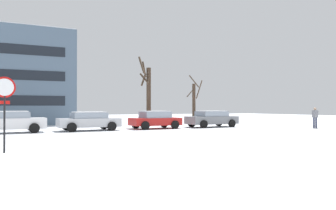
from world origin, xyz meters
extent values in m
plane|color=white|center=(0.00, 0.00, 0.00)|extent=(120.00, 120.00, 0.00)
cube|color=silver|center=(0.00, 3.29, 0.00)|extent=(80.00, 8.57, 0.00)
cylinder|color=black|center=(-1.46, -1.67, 1.16)|extent=(0.07, 0.11, 2.32)
cylinder|color=red|center=(-1.46, -1.67, 2.37)|extent=(0.74, 0.19, 0.76)
cylinder|color=white|center=(-1.46, -1.68, 2.37)|extent=(0.61, 0.16, 0.62)
cube|color=red|center=(-1.46, -1.67, 1.82)|extent=(0.36, 0.10, 0.12)
cylinder|color=white|center=(-1.46, -1.66, 2.42)|extent=(0.41, 0.11, 0.42)
cube|color=white|center=(-1.49, 8.43, 0.62)|extent=(4.49, 1.94, 0.69)
cube|color=#8C99A8|center=(-1.49, 8.43, 1.16)|extent=(2.50, 1.71, 0.40)
cube|color=white|center=(-1.49, 8.43, 1.39)|extent=(2.27, 1.58, 0.06)
cylinder|color=black|center=(-0.09, 9.39, 0.32)|extent=(0.65, 0.25, 0.64)
cylinder|color=black|center=(-0.01, 7.61, 0.32)|extent=(0.65, 0.25, 0.64)
cube|color=silver|center=(3.62, 8.50, 0.57)|extent=(4.33, 2.08, 0.61)
cube|color=#8C99A8|center=(3.62, 8.50, 1.08)|extent=(2.41, 1.84, 0.41)
cube|color=white|center=(3.62, 8.50, 1.32)|extent=(2.20, 1.70, 0.06)
cylinder|color=black|center=(4.96, 9.52, 0.32)|extent=(0.65, 0.25, 0.64)
cylinder|color=black|center=(5.05, 7.60, 0.32)|extent=(0.65, 0.25, 0.64)
cylinder|color=black|center=(2.20, 9.40, 0.32)|extent=(0.65, 0.25, 0.64)
cylinder|color=black|center=(2.29, 7.47, 0.32)|extent=(0.65, 0.25, 0.64)
cube|color=red|center=(8.73, 8.47, 0.55)|extent=(3.94, 1.97, 0.57)
cube|color=#8C99A8|center=(8.73, 8.47, 1.08)|extent=(2.19, 1.75, 0.48)
cube|color=white|center=(8.73, 8.47, 1.35)|extent=(2.00, 1.61, 0.06)
cylinder|color=black|center=(9.95, 9.44, 0.32)|extent=(0.65, 0.25, 0.64)
cylinder|color=black|center=(10.03, 7.60, 0.32)|extent=(0.65, 0.25, 0.64)
cylinder|color=black|center=(7.44, 9.33, 0.32)|extent=(0.65, 0.25, 0.64)
cylinder|color=black|center=(7.52, 7.49, 0.32)|extent=(0.65, 0.25, 0.64)
cube|color=slate|center=(13.84, 8.34, 0.59)|extent=(4.44, 1.96, 0.63)
cube|color=#8C99A8|center=(13.84, 8.34, 1.11)|extent=(2.47, 1.73, 0.42)
cube|color=white|center=(13.84, 8.34, 1.35)|extent=(2.25, 1.60, 0.06)
cylinder|color=black|center=(15.22, 9.31, 0.32)|extent=(0.65, 0.25, 0.64)
cylinder|color=black|center=(15.30, 7.50, 0.32)|extent=(0.65, 0.25, 0.64)
cylinder|color=black|center=(12.39, 9.18, 0.32)|extent=(0.65, 0.25, 0.64)
cylinder|color=black|center=(12.47, 7.37, 0.32)|extent=(0.65, 0.25, 0.64)
cylinder|color=#2D334C|center=(20.77, 3.71, 0.42)|extent=(0.14, 0.14, 0.84)
cylinder|color=#2D334C|center=(20.37, 3.59, 0.42)|extent=(0.14, 0.14, 0.84)
cube|color=slate|center=(20.57, 3.65, 1.14)|extent=(0.33, 0.43, 0.59)
sphere|color=tan|center=(20.57, 3.65, 1.54)|extent=(0.22, 0.22, 0.22)
cylinder|color=#423326|center=(13.42, 10.60, 1.89)|extent=(0.30, 0.30, 3.78)
cylinder|color=#423326|center=(13.95, 10.58, 3.28)|extent=(0.15, 1.16, 1.63)
cylinder|color=#423326|center=(13.22, 10.23, 3.97)|extent=(0.86, 0.51, 1.13)
cylinder|color=#423326|center=(13.29, 11.03, 2.98)|extent=(0.93, 0.35, 0.81)
cylinder|color=#423326|center=(9.47, 11.67, 2.57)|extent=(0.39, 0.39, 5.14)
cylinder|color=#423326|center=(9.06, 11.70, 4.99)|extent=(0.23, 0.97, 1.48)
cylinder|color=#423326|center=(8.81, 11.69, 5.37)|extent=(0.23, 1.46, 1.63)
cylinder|color=#423326|center=(8.99, 11.48, 4.17)|extent=(0.56, 1.12, 0.99)
cylinder|color=#423326|center=(9.11, 11.98, 4.12)|extent=(0.84, 0.91, 1.20)
cube|color=slate|center=(-1.23, 20.91, 4.54)|extent=(10.81, 8.19, 9.09)
cube|color=white|center=(-1.23, 20.91, 9.14)|extent=(10.59, 8.03, 0.10)
cube|color=black|center=(-1.23, 16.79, 2.27)|extent=(8.65, 0.04, 0.90)
cube|color=black|center=(-1.23, 16.79, 4.54)|extent=(8.65, 0.04, 0.90)
cube|color=black|center=(-1.23, 16.79, 6.82)|extent=(8.65, 0.04, 0.90)
camera|label=1|loc=(-1.09, -14.75, 1.63)|focal=34.64mm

